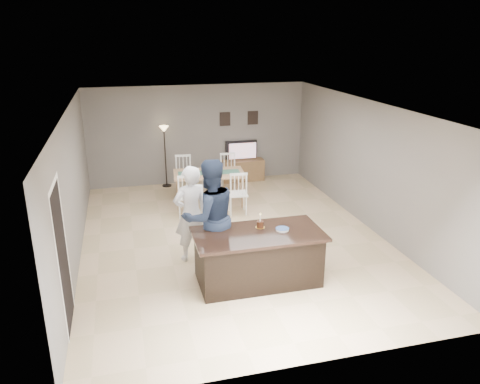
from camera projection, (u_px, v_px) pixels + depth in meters
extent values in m
plane|color=#CEAE84|center=(233.00, 238.00, 9.66)|extent=(8.00, 8.00, 0.00)
plane|color=slate|center=(198.00, 135.00, 12.88)|extent=(6.00, 0.00, 6.00)
plane|color=slate|center=(311.00, 271.00, 5.56)|extent=(6.00, 0.00, 6.00)
plane|color=slate|center=(73.00, 188.00, 8.51)|extent=(0.00, 8.00, 8.00)
plane|color=slate|center=(370.00, 165.00, 9.93)|extent=(0.00, 8.00, 8.00)
plane|color=white|center=(232.00, 107.00, 8.78)|extent=(8.00, 8.00, 0.00)
cube|color=black|center=(258.00, 258.00, 7.88)|extent=(2.00, 1.00, 0.85)
cube|color=black|center=(258.00, 234.00, 7.73)|extent=(2.15, 1.10, 0.05)
cube|color=brown|center=(243.00, 170.00, 13.30)|extent=(1.20, 0.40, 0.60)
imported|color=black|center=(242.00, 150.00, 13.18)|extent=(0.91, 0.12, 0.53)
plane|color=#FB5B1B|center=(243.00, 151.00, 13.10)|extent=(0.78, 0.00, 0.78)
cube|color=black|center=(225.00, 119.00, 12.91)|extent=(0.30, 0.02, 0.38)
cube|color=black|center=(253.00, 118.00, 13.10)|extent=(0.30, 0.02, 0.38)
plane|color=black|center=(63.00, 259.00, 6.51)|extent=(0.00, 2.10, 2.10)
plane|color=white|center=(53.00, 185.00, 6.16)|extent=(0.00, 1.02, 1.02)
imported|color=silver|center=(191.00, 214.00, 8.51)|extent=(0.74, 0.57, 1.81)
imported|color=#1B263D|center=(210.00, 217.00, 8.02)|extent=(1.14, 0.97, 2.06)
cylinder|color=gold|center=(260.00, 227.00, 7.93)|extent=(0.16, 0.16, 0.00)
cylinder|color=#381A0F|center=(260.00, 224.00, 7.91)|extent=(0.12, 0.12, 0.11)
cylinder|color=white|center=(260.00, 218.00, 7.87)|extent=(0.02, 0.02, 0.12)
sphere|color=#FFBF4C|center=(260.00, 214.00, 7.85)|extent=(0.02, 0.02, 0.02)
cylinder|color=white|center=(282.00, 230.00, 7.81)|extent=(0.22, 0.22, 0.01)
cylinder|color=white|center=(282.00, 229.00, 7.81)|extent=(0.22, 0.22, 0.01)
cylinder|color=white|center=(282.00, 229.00, 7.81)|extent=(0.22, 0.22, 0.01)
cylinder|color=#315498|center=(282.00, 228.00, 7.80)|extent=(0.23, 0.23, 0.00)
cube|color=tan|center=(209.00, 174.00, 11.35)|extent=(1.78, 1.11, 0.04)
cylinder|color=tan|center=(179.00, 196.00, 11.00)|extent=(0.06, 0.06, 0.75)
cylinder|color=tan|center=(238.00, 183.00, 11.96)|extent=(0.06, 0.06, 0.75)
cube|color=#386553|center=(209.00, 173.00, 11.34)|extent=(1.52, 0.51, 0.01)
cube|color=white|center=(187.00, 196.00, 10.66)|extent=(0.48, 0.47, 0.04)
cylinder|color=white|center=(180.00, 210.00, 10.56)|extent=(0.03, 0.03, 0.46)
cylinder|color=white|center=(195.00, 204.00, 10.93)|extent=(0.03, 0.03, 0.46)
cube|color=white|center=(186.00, 177.00, 10.31)|extent=(0.40, 0.07, 0.05)
cube|color=white|center=(237.00, 194.00, 10.84)|extent=(0.48, 0.47, 0.04)
cylinder|color=white|center=(231.00, 207.00, 10.73)|extent=(0.03, 0.03, 0.46)
cylinder|color=white|center=(244.00, 201.00, 11.10)|extent=(0.03, 0.03, 0.46)
cube|color=white|center=(239.00, 174.00, 10.48)|extent=(0.40, 0.07, 0.05)
cube|color=white|center=(184.00, 177.00, 12.05)|extent=(0.48, 0.47, 0.04)
cylinder|color=white|center=(191.00, 184.00, 12.32)|extent=(0.03, 0.03, 0.46)
cylinder|color=white|center=(178.00, 189.00, 11.95)|extent=(0.03, 0.03, 0.46)
cube|color=white|center=(183.00, 156.00, 12.06)|extent=(0.40, 0.07, 0.05)
cube|color=white|center=(229.00, 175.00, 12.22)|extent=(0.48, 0.47, 0.04)
cylinder|color=white|center=(235.00, 182.00, 12.49)|extent=(0.03, 0.03, 0.46)
cylinder|color=white|center=(223.00, 187.00, 12.12)|extent=(0.03, 0.03, 0.46)
cube|color=white|center=(228.00, 154.00, 12.23)|extent=(0.40, 0.07, 0.05)
cylinder|color=black|center=(167.00, 186.00, 12.90)|extent=(0.25, 0.25, 0.03)
cylinder|color=black|center=(165.00, 158.00, 12.65)|extent=(0.03, 0.03, 1.54)
cone|color=#FFD48C|center=(164.00, 129.00, 12.39)|extent=(0.25, 0.25, 0.16)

